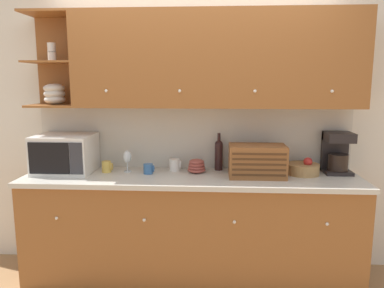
# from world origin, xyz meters

# --- Properties ---
(ground_plane) EXTENTS (24.00, 24.00, 0.00)m
(ground_plane) POSITION_xyz_m (0.00, 0.00, 0.00)
(ground_plane) COLOR #9E754C
(wall_back) EXTENTS (5.23, 0.06, 2.60)m
(wall_back) POSITION_xyz_m (0.00, 0.03, 1.30)
(wall_back) COLOR silver
(wall_back) RESTS_ON ground_plane
(counter_unit) EXTENTS (2.85, 0.64, 0.92)m
(counter_unit) POSITION_xyz_m (0.00, -0.30, 0.46)
(counter_unit) COLOR #935628
(counter_unit) RESTS_ON ground_plane
(backsplash_panel) EXTENTS (2.83, 0.01, 0.57)m
(backsplash_panel) POSITION_xyz_m (0.00, -0.01, 1.20)
(backsplash_panel) COLOR beige
(backsplash_panel) RESTS_ON counter_unit
(upper_cabinets) EXTENTS (2.83, 0.37, 0.79)m
(upper_cabinets) POSITION_xyz_m (0.16, -0.17, 1.88)
(upper_cabinets) COLOR #935628
(upper_cabinets) RESTS_ON backsplash_panel
(microwave) EXTENTS (0.49, 0.43, 0.33)m
(microwave) POSITION_xyz_m (-1.12, -0.23, 1.08)
(microwave) COLOR silver
(microwave) RESTS_ON counter_unit
(mug_patterned_third) EXTENTS (0.09, 0.08, 0.10)m
(mug_patterned_third) POSITION_xyz_m (-0.75, -0.23, 0.97)
(mug_patterned_third) COLOR gold
(mug_patterned_third) RESTS_ON counter_unit
(wine_glass) EXTENTS (0.07, 0.07, 0.19)m
(wine_glass) POSITION_xyz_m (-0.57, -0.19, 1.05)
(wine_glass) COLOR silver
(wine_glass) RESTS_ON counter_unit
(mug_blue_second) EXTENTS (0.09, 0.08, 0.09)m
(mug_blue_second) POSITION_xyz_m (-0.37, -0.26, 0.96)
(mug_blue_second) COLOR #38669E
(mug_blue_second) RESTS_ON counter_unit
(mug) EXTENTS (0.11, 0.09, 0.11)m
(mug) POSITION_xyz_m (-0.16, -0.13, 0.97)
(mug) COLOR silver
(mug) RESTS_ON counter_unit
(bowl_stack_on_counter) EXTENTS (0.16, 0.16, 0.12)m
(bowl_stack_on_counter) POSITION_xyz_m (0.04, -0.19, 0.97)
(bowl_stack_on_counter) COLOR #9E473D
(bowl_stack_on_counter) RESTS_ON counter_unit
(wine_bottle) EXTENTS (0.07, 0.07, 0.34)m
(wine_bottle) POSITION_xyz_m (0.23, -0.08, 1.07)
(wine_bottle) COLOR black
(wine_bottle) RESTS_ON counter_unit
(bread_box) EXTENTS (0.47, 0.28, 0.27)m
(bread_box) POSITION_xyz_m (0.55, -0.30, 1.05)
(bread_box) COLOR brown
(bread_box) RESTS_ON counter_unit
(fruit_basket) EXTENTS (0.28, 0.28, 0.15)m
(fruit_basket) POSITION_xyz_m (0.96, -0.20, 0.97)
(fruit_basket) COLOR #A87F4C
(fruit_basket) RESTS_ON counter_unit
(coffee_maker) EXTENTS (0.23, 0.23, 0.36)m
(coffee_maker) POSITION_xyz_m (1.26, -0.12, 1.10)
(coffee_maker) COLOR black
(coffee_maker) RESTS_ON counter_unit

